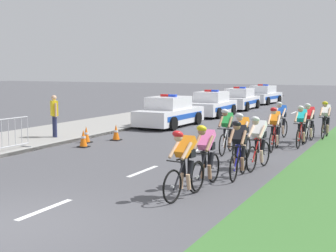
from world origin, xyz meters
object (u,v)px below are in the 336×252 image
at_px(cyclist_ninth, 281,120).
at_px(traffic_cone_near, 86,135).
at_px(cyclist_third, 239,148).
at_px(cyclist_seventh, 275,128).
at_px(police_car_furthest, 263,95).
at_px(cyclist_fourth, 258,142).
at_px(cyclist_eighth, 301,125).
at_px(cyclist_tenth, 326,119).
at_px(traffic_cone_mid, 116,133).
at_px(cyclist_fifth, 242,137).
at_px(spectator_closest, 54,113).
at_px(cyclist_lead, 184,163).
at_px(police_car_third, 240,100).
at_px(police_car_nearest, 169,113).
at_px(police_car_second, 212,105).
at_px(traffic_cone_far, 83,139).
at_px(cyclist_second, 206,155).
at_px(cyclist_sixth, 227,130).
at_px(cyclist_eleventh, 309,122).
at_px(crowd_barrier_middle, 2,136).

relative_size(cyclist_ninth, traffic_cone_near, 2.69).
xyz_separation_m(cyclist_third, cyclist_seventh, (-0.20, 4.58, 0.00)).
bearing_deg(police_car_furthest, cyclist_seventh, -73.81).
bearing_deg(cyclist_fourth, cyclist_eighth, 85.89).
bearing_deg(cyclist_tenth, traffic_cone_mid, -148.90).
xyz_separation_m(cyclist_fifth, cyclist_seventh, (0.37, 2.54, 0.00)).
bearing_deg(spectator_closest, cyclist_lead, -33.85).
bearing_deg(police_car_third, cyclist_fourth, -70.59).
distance_m(cyclist_third, cyclist_fifth, 2.11).
relative_size(police_car_nearest, police_car_second, 1.00).
distance_m(police_car_furthest, traffic_cone_far, 24.31).
bearing_deg(cyclist_fourth, cyclist_tenth, 83.92).
distance_m(police_car_second, police_car_third, 5.39).
distance_m(cyclist_second, traffic_cone_near, 7.98).
height_order(cyclist_lead, spectator_closest, spectator_closest).
bearing_deg(cyclist_sixth, cyclist_eleventh, 62.62).
bearing_deg(cyclist_eighth, cyclist_third, -94.67).
distance_m(police_car_second, crowd_barrier_middle, 15.31).
bearing_deg(spectator_closest, cyclist_tenth, 29.52).
distance_m(cyclist_eleventh, police_car_third, 15.05).
height_order(traffic_cone_mid, traffic_cone_far, same).
distance_m(police_car_second, traffic_cone_far, 12.78).
xyz_separation_m(cyclist_fourth, police_car_third, (-6.71, 19.05, -0.11)).
bearing_deg(traffic_cone_mid, crowd_barrier_middle, -110.02).
bearing_deg(cyclist_sixth, cyclist_lead, -79.78).
bearing_deg(cyclist_lead, crowd_barrier_middle, 164.47).
distance_m(cyclist_third, police_car_third, 21.38).
bearing_deg(police_car_second, traffic_cone_far, -90.01).
height_order(cyclist_lead, crowd_barrier_middle, cyclist_lead).
distance_m(cyclist_fifth, police_car_furthest, 25.18).
xyz_separation_m(cyclist_lead, traffic_cone_far, (-6.11, 4.57, -0.48)).
bearing_deg(cyclist_lead, cyclist_fourth, 80.63).
xyz_separation_m(cyclist_second, cyclist_fifth, (-0.16, 3.29, 0.00)).
bearing_deg(cyclist_eleventh, police_car_second, 131.88).
xyz_separation_m(cyclist_sixth, cyclist_tenth, (2.39, 5.30, 0.00)).
bearing_deg(cyclist_fifth, traffic_cone_mid, 160.43).
bearing_deg(cyclist_seventh, cyclist_lead, -92.10).
bearing_deg(crowd_barrier_middle, cyclist_eleventh, 40.76).
height_order(cyclist_third, spectator_closest, spectator_closest).
height_order(police_car_nearest, police_car_furthest, same).
bearing_deg(police_car_second, cyclist_seventh, -58.50).
relative_size(cyclist_sixth, crowd_barrier_middle, 0.74).
bearing_deg(cyclist_seventh, cyclist_fourth, -83.86).
bearing_deg(traffic_cone_mid, police_car_furthest, 90.40).
xyz_separation_m(cyclist_fourth, spectator_closest, (-8.80, 1.81, 0.30)).
bearing_deg(cyclist_tenth, cyclist_sixth, -114.26).
distance_m(cyclist_third, cyclist_tenth, 8.58).
bearing_deg(cyclist_second, police_car_nearest, 120.46).
relative_size(cyclist_second, police_car_furthest, 0.38).
distance_m(cyclist_eighth, cyclist_eleventh, 1.26).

